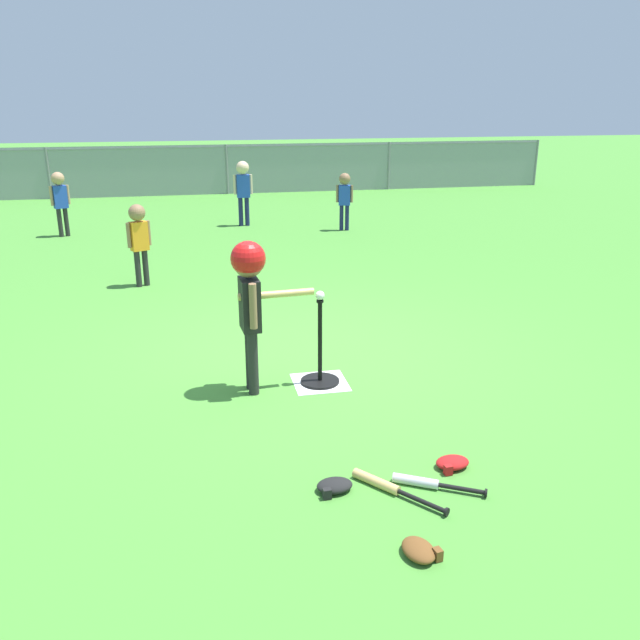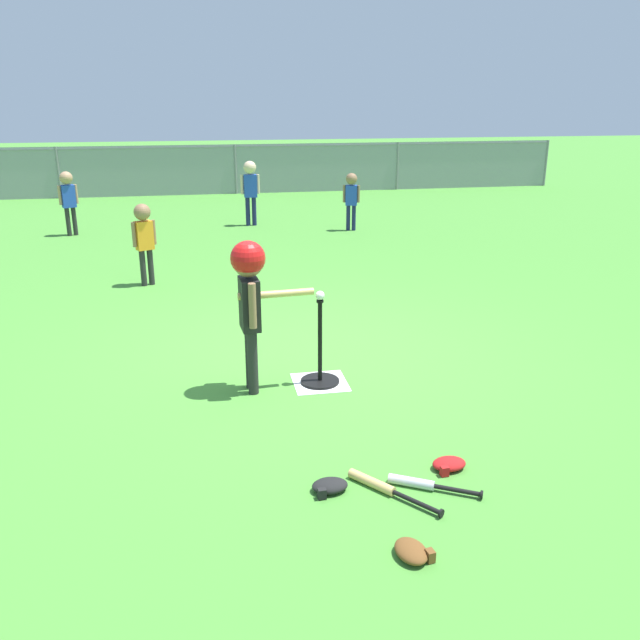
{
  "view_description": "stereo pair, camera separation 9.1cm",
  "coord_description": "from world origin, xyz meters",
  "px_view_note": "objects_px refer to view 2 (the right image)",
  "views": [
    {
      "loc": [
        -1.08,
        -5.52,
        2.27
      ],
      "look_at": [
        -0.06,
        -0.6,
        0.55
      ],
      "focal_mm": 37.14,
      "sensor_mm": 36.0,
      "label": 1
    },
    {
      "loc": [
        -0.99,
        -5.54,
        2.27
      ],
      "look_at": [
        -0.06,
        -0.6,
        0.55
      ],
      "focal_mm": 37.14,
      "sensor_mm": 36.0,
      "label": 2
    }
  ],
  "objects_px": {
    "batter_child": "(250,286)",
    "fielder_deep_center": "(68,195)",
    "fielder_deep_left": "(351,194)",
    "fielder_near_left": "(250,184)",
    "glove_near_bats": "(329,486)",
    "batting_tee": "(320,370)",
    "spare_bat_wood": "(381,486)",
    "fielder_near_right": "(144,233)",
    "baseball_on_tee": "(320,296)",
    "glove_by_plate": "(412,551)",
    "spare_bat_silver": "(421,484)",
    "glove_tossed_aside": "(449,464)"
  },
  "relations": [
    {
      "from": "baseball_on_tee",
      "to": "glove_by_plate",
      "type": "relative_size",
      "value": 0.3
    },
    {
      "from": "batter_child",
      "to": "fielder_deep_center",
      "type": "xyz_separation_m",
      "value": [
        -2.44,
        6.75,
        -0.19
      ]
    },
    {
      "from": "fielder_near_right",
      "to": "spare_bat_silver",
      "type": "height_order",
      "value": "fielder_near_right"
    },
    {
      "from": "fielder_deep_center",
      "to": "glove_near_bats",
      "type": "relative_size",
      "value": 4.7
    },
    {
      "from": "glove_by_plate",
      "to": "glove_near_bats",
      "type": "distance_m",
      "value": 0.73
    },
    {
      "from": "fielder_near_left",
      "to": "glove_near_bats",
      "type": "relative_size",
      "value": 5.07
    },
    {
      "from": "batter_child",
      "to": "spare_bat_wood",
      "type": "bearing_deg",
      "value": -68.41
    },
    {
      "from": "fielder_deep_center",
      "to": "fielder_near_right",
      "type": "bearing_deg",
      "value": -67.16
    },
    {
      "from": "batting_tee",
      "to": "glove_near_bats",
      "type": "bearing_deg",
      "value": -98.6
    },
    {
      "from": "batter_child",
      "to": "fielder_near_right",
      "type": "relative_size",
      "value": 1.21
    },
    {
      "from": "fielder_near_right",
      "to": "glove_by_plate",
      "type": "distance_m",
      "value": 5.81
    },
    {
      "from": "fielder_near_left",
      "to": "glove_near_bats",
      "type": "xyz_separation_m",
      "value": [
        -0.29,
        -8.62,
        -0.7
      ]
    },
    {
      "from": "fielder_near_right",
      "to": "fielder_deep_left",
      "type": "relative_size",
      "value": 1.03
    },
    {
      "from": "glove_tossed_aside",
      "to": "batter_child",
      "type": "bearing_deg",
      "value": 128.13
    },
    {
      "from": "spare_bat_silver",
      "to": "glove_tossed_aside",
      "type": "xyz_separation_m",
      "value": [
        0.24,
        0.17,
        0.01
      ]
    },
    {
      "from": "fielder_deep_center",
      "to": "fielder_near_left",
      "type": "bearing_deg",
      "value": 6.37
    },
    {
      "from": "spare_bat_silver",
      "to": "glove_near_bats",
      "type": "xyz_separation_m",
      "value": [
        -0.55,
        0.07,
        0.01
      ]
    },
    {
      "from": "baseball_on_tee",
      "to": "fielder_deep_center",
      "type": "distance_m",
      "value": 7.35
    },
    {
      "from": "spare_bat_silver",
      "to": "spare_bat_wood",
      "type": "bearing_deg",
      "value": 175.5
    },
    {
      "from": "batter_child",
      "to": "glove_tossed_aside",
      "type": "xyz_separation_m",
      "value": [
        1.12,
        -1.42,
        -0.84
      ]
    },
    {
      "from": "fielder_deep_left",
      "to": "baseball_on_tee",
      "type": "bearing_deg",
      "value": -105.44
    },
    {
      "from": "glove_near_bats",
      "to": "fielder_deep_center",
      "type": "bearing_deg",
      "value": 108.46
    },
    {
      "from": "baseball_on_tee",
      "to": "batter_child",
      "type": "distance_m",
      "value": 0.57
    },
    {
      "from": "glove_by_plate",
      "to": "glove_tossed_aside",
      "type": "distance_m",
      "value": 0.92
    },
    {
      "from": "batting_tee",
      "to": "glove_by_plate",
      "type": "xyz_separation_m",
      "value": [
        0.06,
        -2.23,
        -0.08
      ]
    },
    {
      "from": "fielder_near_left",
      "to": "glove_near_bats",
      "type": "bearing_deg",
      "value": -91.94
    },
    {
      "from": "fielder_deep_left",
      "to": "fielder_near_left",
      "type": "distance_m",
      "value": 1.85
    },
    {
      "from": "glove_by_plate",
      "to": "fielder_deep_center",
      "type": "bearing_deg",
      "value": 108.91
    },
    {
      "from": "fielder_deep_left",
      "to": "fielder_near_left",
      "type": "height_order",
      "value": "fielder_near_left"
    },
    {
      "from": "fielder_deep_left",
      "to": "spare_bat_wood",
      "type": "xyz_separation_m",
      "value": [
        -1.66,
        -7.89,
        -0.61
      ]
    },
    {
      "from": "fielder_near_right",
      "to": "glove_near_bats",
      "type": "relative_size",
      "value": 4.49
    },
    {
      "from": "fielder_near_right",
      "to": "glove_tossed_aside",
      "type": "distance_m",
      "value": 5.27
    },
    {
      "from": "batting_tee",
      "to": "spare_bat_wood",
      "type": "distance_m",
      "value": 1.62
    },
    {
      "from": "glove_tossed_aside",
      "to": "batting_tee",
      "type": "bearing_deg",
      "value": 110.97
    },
    {
      "from": "baseball_on_tee",
      "to": "spare_bat_silver",
      "type": "xyz_separation_m",
      "value": [
        0.32,
        -1.64,
        -0.73
      ]
    },
    {
      "from": "fielder_deep_center",
      "to": "glove_near_bats",
      "type": "xyz_separation_m",
      "value": [
        2.76,
        -8.28,
        -0.65
      ]
    },
    {
      "from": "fielder_near_right",
      "to": "glove_near_bats",
      "type": "xyz_separation_m",
      "value": [
        1.33,
        -4.88,
        -0.62
      ]
    },
    {
      "from": "fielder_deep_left",
      "to": "glove_by_plate",
      "type": "height_order",
      "value": "fielder_deep_left"
    },
    {
      "from": "batter_child",
      "to": "fielder_deep_left",
      "type": "relative_size",
      "value": 1.24
    },
    {
      "from": "batter_child",
      "to": "fielder_deep_center",
      "type": "bearing_deg",
      "value": 109.9
    },
    {
      "from": "batting_tee",
      "to": "glove_by_plate",
      "type": "relative_size",
      "value": 2.94
    },
    {
      "from": "baseball_on_tee",
      "to": "fielder_near_right",
      "type": "xyz_separation_m",
      "value": [
        -1.57,
        3.31,
        -0.1
      ]
    },
    {
      "from": "batting_tee",
      "to": "glove_tossed_aside",
      "type": "height_order",
      "value": "batting_tee"
    },
    {
      "from": "baseball_on_tee",
      "to": "spare_bat_silver",
      "type": "relative_size",
      "value": 0.14
    },
    {
      "from": "baseball_on_tee",
      "to": "fielder_near_left",
      "type": "distance_m",
      "value": 7.05
    },
    {
      "from": "spare_bat_silver",
      "to": "fielder_near_right",
      "type": "bearing_deg",
      "value": 110.85
    },
    {
      "from": "spare_bat_silver",
      "to": "glove_by_plate",
      "type": "distance_m",
      "value": 0.65
    },
    {
      "from": "glove_near_bats",
      "to": "baseball_on_tee",
      "type": "bearing_deg",
      "value": 81.4
    },
    {
      "from": "fielder_near_right",
      "to": "spare_bat_wood",
      "type": "height_order",
      "value": "fielder_near_right"
    },
    {
      "from": "spare_bat_silver",
      "to": "fielder_deep_center",
      "type": "bearing_deg",
      "value": 111.67
    }
  ]
}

